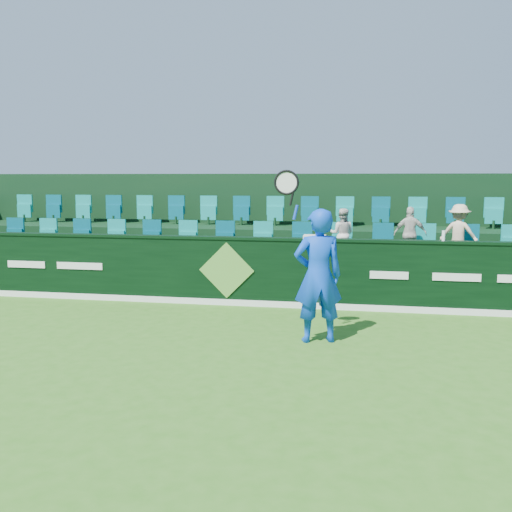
% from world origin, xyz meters
% --- Properties ---
extents(ground, '(60.00, 60.00, 0.00)m').
position_xyz_m(ground, '(0.00, 0.00, 0.00)').
color(ground, '#316D1A').
rests_on(ground, ground).
extents(sponsor_hoarding, '(16.00, 0.25, 1.35)m').
position_xyz_m(sponsor_hoarding, '(0.00, 4.00, 0.67)').
color(sponsor_hoarding, black).
rests_on(sponsor_hoarding, ground).
extents(stand_tier_front, '(16.00, 2.00, 0.80)m').
position_xyz_m(stand_tier_front, '(0.00, 5.10, 0.40)').
color(stand_tier_front, black).
rests_on(stand_tier_front, ground).
extents(stand_tier_back, '(16.00, 1.80, 1.30)m').
position_xyz_m(stand_tier_back, '(0.00, 7.00, 0.65)').
color(stand_tier_back, black).
rests_on(stand_tier_back, ground).
extents(stand_rear, '(16.00, 4.10, 2.60)m').
position_xyz_m(stand_rear, '(0.00, 7.44, 1.22)').
color(stand_rear, black).
rests_on(stand_rear, ground).
extents(seat_row_front, '(13.50, 0.50, 0.60)m').
position_xyz_m(seat_row_front, '(0.00, 5.50, 1.10)').
color(seat_row_front, '#11918A').
rests_on(seat_row_front, stand_tier_front).
extents(seat_row_back, '(13.50, 0.50, 0.60)m').
position_xyz_m(seat_row_back, '(0.00, 7.30, 1.60)').
color(seat_row_back, '#11918A').
rests_on(seat_row_back, stand_tier_back).
extents(tennis_player, '(1.13, 0.68, 2.65)m').
position_xyz_m(tennis_player, '(1.94, 1.72, 1.03)').
color(tennis_player, blue).
rests_on(tennis_player, ground).
extents(spectator_left, '(0.56, 0.46, 1.07)m').
position_xyz_m(spectator_left, '(2.18, 5.12, 1.33)').
color(spectator_left, silver).
rests_on(spectator_left, stand_tier_front).
extents(spectator_middle, '(0.66, 0.29, 1.11)m').
position_xyz_m(spectator_middle, '(3.56, 5.12, 1.36)').
color(spectator_middle, beige).
rests_on(spectator_middle, stand_tier_front).
extents(spectator_right, '(0.86, 0.65, 1.17)m').
position_xyz_m(spectator_right, '(4.50, 5.12, 1.39)').
color(spectator_right, beige).
rests_on(spectator_right, stand_tier_front).
extents(towel, '(0.42, 0.27, 0.06)m').
position_xyz_m(towel, '(1.70, 4.00, 1.38)').
color(towel, silver).
rests_on(towel, sponsor_hoarding).
extents(drinks_bottle, '(0.06, 0.06, 0.19)m').
position_xyz_m(drinks_bottle, '(4.05, 4.00, 1.44)').
color(drinks_bottle, white).
rests_on(drinks_bottle, sponsor_hoarding).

